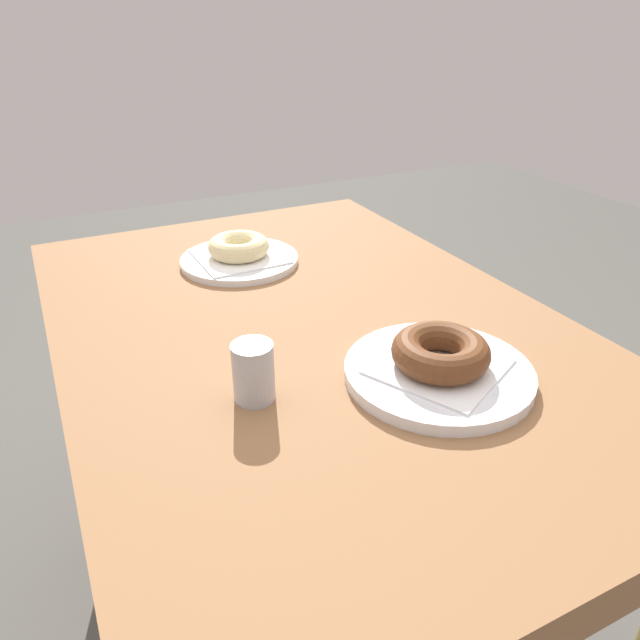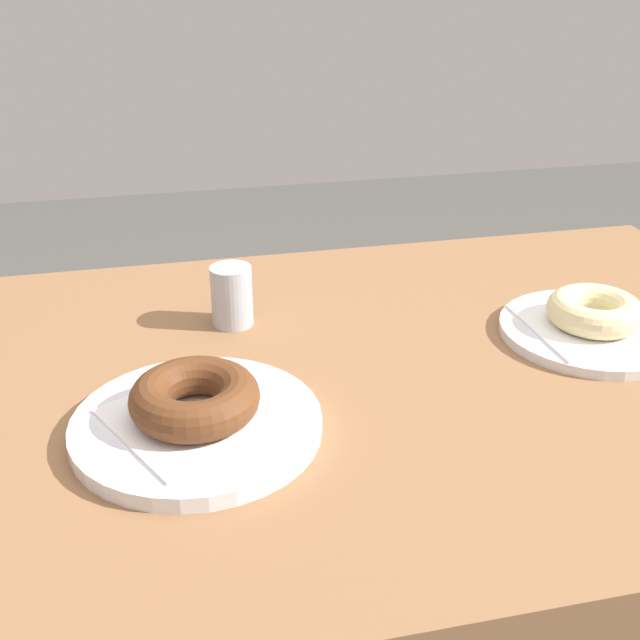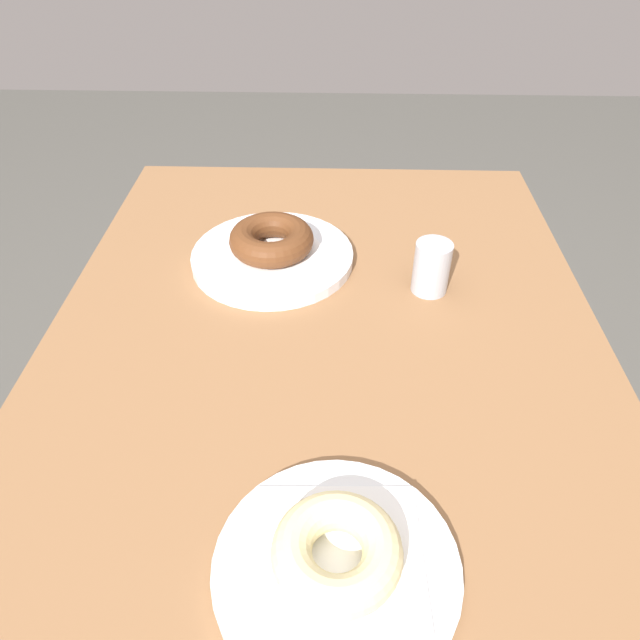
% 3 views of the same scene
% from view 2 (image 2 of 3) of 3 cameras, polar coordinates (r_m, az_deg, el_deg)
% --- Properties ---
extents(table, '(1.01, 0.68, 0.71)m').
position_cam_2_polar(table, '(0.89, 4.43, -8.95)').
color(table, '#895F3C').
rests_on(table, ground_plane).
extents(plate_chocolate_ring, '(0.23, 0.23, 0.02)m').
position_cam_2_polar(plate_chocolate_ring, '(0.73, -8.86, -7.50)').
color(plate_chocolate_ring, white).
rests_on(plate_chocolate_ring, table).
extents(napkin_chocolate_ring, '(0.19, 0.19, 0.00)m').
position_cam_2_polar(napkin_chocolate_ring, '(0.73, -8.91, -6.90)').
color(napkin_chocolate_ring, white).
rests_on(napkin_chocolate_ring, plate_chocolate_ring).
extents(donut_chocolate_ring, '(0.12, 0.12, 0.04)m').
position_cam_2_polar(donut_chocolate_ring, '(0.72, -9.02, -5.56)').
color(donut_chocolate_ring, '#5A3118').
rests_on(donut_chocolate_ring, napkin_chocolate_ring).
extents(plate_sugar_ring, '(0.20, 0.20, 0.01)m').
position_cam_2_polar(plate_sugar_ring, '(0.94, 18.97, -0.75)').
color(plate_sugar_ring, white).
rests_on(plate_sugar_ring, table).
extents(napkin_sugar_ring, '(0.15, 0.15, 0.00)m').
position_cam_2_polar(napkin_sugar_ring, '(0.94, 19.04, -0.36)').
color(napkin_sugar_ring, white).
rests_on(napkin_sugar_ring, plate_sugar_ring).
extents(donut_sugar_ring, '(0.11, 0.11, 0.03)m').
position_cam_2_polar(donut_sugar_ring, '(0.93, 19.20, 0.63)').
color(donut_sugar_ring, beige).
rests_on(donut_sugar_ring, napkin_sugar_ring).
extents(sugar_jar, '(0.05, 0.05, 0.07)m').
position_cam_2_polar(sugar_jar, '(0.91, -6.38, 1.75)').
color(sugar_jar, '#ACB0BA').
rests_on(sugar_jar, table).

